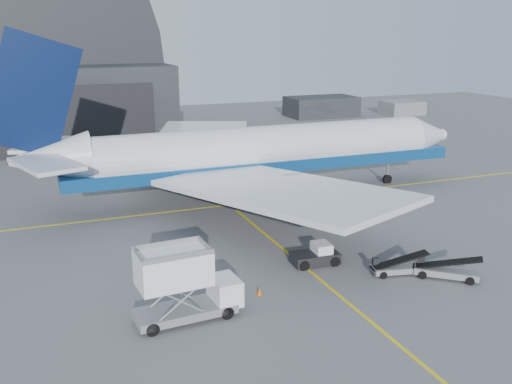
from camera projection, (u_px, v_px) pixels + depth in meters
name	position (u px, v px, depth m)	size (l,w,h in m)	color
ground	(324.00, 283.00, 39.63)	(200.00, 200.00, 0.00)	#565659
taxi_lines	(257.00, 227.00, 50.95)	(80.00, 42.12, 0.02)	gold
distant_bldg_a	(321.00, 116.00, 117.53)	(14.00, 8.00, 4.00)	black
distant_bldg_b	(402.00, 114.00, 120.00)	(8.00, 6.00, 2.80)	gray
airliner	(250.00, 153.00, 58.42)	(49.69, 48.18, 17.44)	white
catering_truck	(183.00, 285.00, 34.06)	(6.62, 2.86, 4.45)	gray
pushback_tug	(316.00, 256.00, 42.84)	(3.64, 2.28, 1.63)	black
belt_loader_a	(398.00, 267.00, 41.04)	(4.28, 2.17, 1.60)	gray
belt_loader_b	(446.00, 270.00, 40.38)	(4.28, 3.94, 1.77)	gray
traffic_cone	(259.00, 291.00, 37.81)	(0.35, 0.35, 0.51)	#DE5B07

